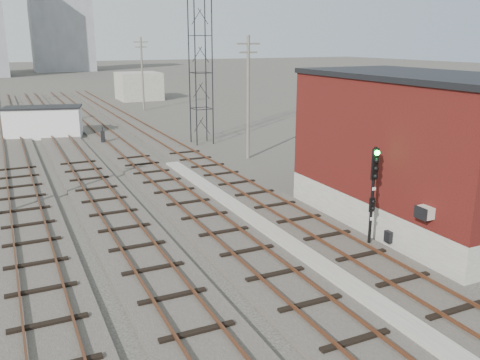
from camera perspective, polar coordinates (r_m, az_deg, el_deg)
ground at (r=67.03m, az=-16.57°, el=7.41°), size 320.00×320.00×0.00m
track_right at (r=47.22m, az=-9.44°, el=4.81°), size 3.20×90.00×0.39m
track_mid_right at (r=46.31m, az=-14.21°, el=4.34°), size 3.20×90.00×0.39m
track_mid_left at (r=45.74m, az=-19.13°, el=3.82°), size 3.20×90.00×0.39m
track_left at (r=45.51m, az=-24.12°, el=3.27°), size 3.20×90.00×0.39m
platform_curb at (r=23.94m, az=2.78°, el=-5.46°), size 0.90×28.00×0.26m
brick_building at (r=25.45m, az=19.15°, el=3.17°), size 6.54×12.20×7.22m
lattice_tower at (r=43.59m, az=-4.47°, el=13.89°), size 1.60×1.60×15.00m
utility_pole_right_a at (r=37.76m, az=0.92°, el=9.58°), size 1.80×0.24×9.00m
utility_pole_right_b at (r=65.93m, az=-10.92°, el=11.84°), size 1.80×0.24×9.00m
apartment_right at (r=156.80m, az=-19.47°, el=16.23°), size 16.00×12.00×26.00m
shed_right at (r=78.35m, az=-11.29°, el=10.30°), size 6.00×6.00×4.00m
signal_mast at (r=22.01m, az=14.74°, el=-0.94°), size 0.40×0.42×4.42m
switch_stand at (r=45.10m, az=-15.14°, el=4.70°), size 0.39×0.39×1.39m
site_trailer at (r=49.93m, az=-21.18°, el=6.10°), size 7.24×4.45×2.84m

